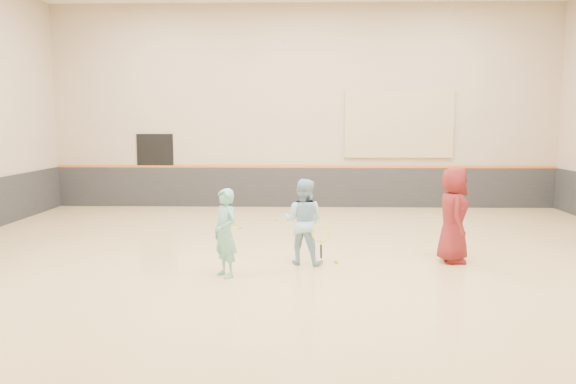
{
  "coord_description": "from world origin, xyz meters",
  "views": [
    {
      "loc": [
        -0.01,
        -10.82,
        2.55
      ],
      "look_at": [
        -0.33,
        0.4,
        1.15
      ],
      "focal_mm": 35.0,
      "sensor_mm": 36.0,
      "label": 1
    }
  ],
  "objects_px": {
    "girl": "(225,233)",
    "instructor": "(303,221)",
    "young_man": "(453,215)",
    "spare_racket": "(235,225)"
  },
  "relations": [
    {
      "from": "girl",
      "to": "instructor",
      "type": "distance_m",
      "value": 1.57
    },
    {
      "from": "instructor",
      "to": "young_man",
      "type": "height_order",
      "value": "young_man"
    },
    {
      "from": "instructor",
      "to": "girl",
      "type": "bearing_deg",
      "value": 51.5
    },
    {
      "from": "girl",
      "to": "young_man",
      "type": "distance_m",
      "value": 4.17
    },
    {
      "from": "girl",
      "to": "spare_racket",
      "type": "relative_size",
      "value": 2.24
    },
    {
      "from": "spare_racket",
      "to": "instructor",
      "type": "bearing_deg",
      "value": -64.62
    },
    {
      "from": "instructor",
      "to": "young_man",
      "type": "xyz_separation_m",
      "value": [
        2.73,
        0.2,
        0.1
      ]
    },
    {
      "from": "girl",
      "to": "young_man",
      "type": "bearing_deg",
      "value": 65.66
    },
    {
      "from": "girl",
      "to": "spare_racket",
      "type": "height_order",
      "value": "girl"
    },
    {
      "from": "girl",
      "to": "instructor",
      "type": "relative_size",
      "value": 0.95
    }
  ]
}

